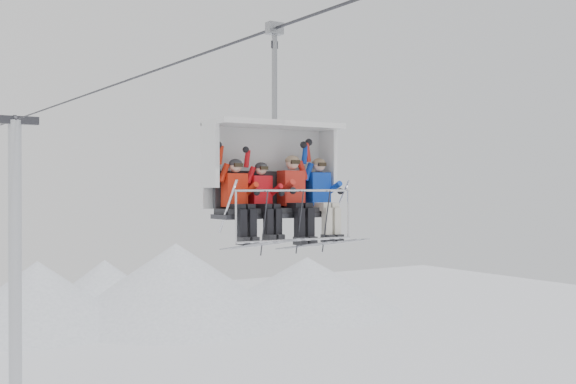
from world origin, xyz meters
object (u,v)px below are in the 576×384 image
skier_center_left (264,198)px  skier_center_right (294,194)px  skier_far_right (321,195)px  lift_tower_right (15,292)px  chairlift_carrier (271,169)px  skier_far_left (238,197)px

skier_center_left → skier_center_right: bearing=1.5°
skier_center_left → skier_far_right: skier_far_right is taller
lift_tower_right → skier_center_right: bearing=-89.1°
skier_far_right → skier_center_right: bearing=179.6°
chairlift_carrier → skier_center_left: chairlift_carrier is taller
lift_tower_right → skier_far_right: lift_tower_right is taller
skier_far_left → skier_center_right: (1.20, 0.01, 0.04)m
skier_far_right → skier_center_left: bearing=-179.4°
skier_far_left → skier_far_right: bearing=0.2°
lift_tower_right → skier_far_left: lift_tower_right is taller
skier_far_left → lift_tower_right: bearing=87.7°
chairlift_carrier → skier_center_left: (-0.35, -0.32, -0.54)m
skier_center_right → skier_far_left: bearing=-179.5°
skier_far_left → skier_center_left: skier_far_left is taller
lift_tower_right → skier_far_left: (-0.87, -21.72, 4.42)m
skier_far_left → skier_center_left: size_ratio=1.00×
skier_center_left → chairlift_carrier: bearing=42.7°
skier_center_left → skier_center_right: (0.67, 0.02, 0.06)m
lift_tower_right → skier_far_right: bearing=-87.5°
skier_center_right → skier_far_right: skier_center_right is taller
lift_tower_right → skier_center_left: (-0.35, -21.73, 4.40)m
chairlift_carrier → skier_center_left: size_ratio=2.36×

